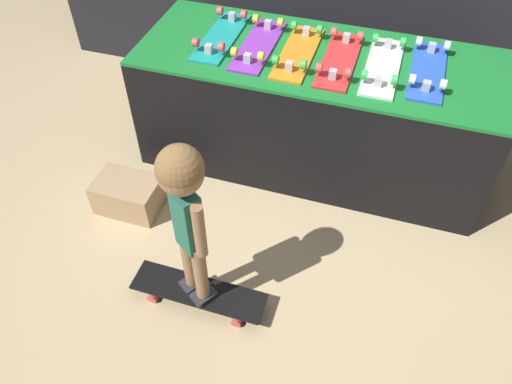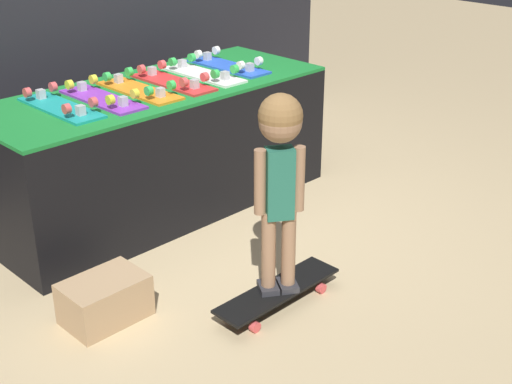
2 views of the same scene
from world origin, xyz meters
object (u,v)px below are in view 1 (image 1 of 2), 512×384
skateboard_teal_on_rack (221,35)px  skateboard_orange_on_rack (298,51)px  skateboard_on_floor (199,292)px  child (185,202)px  skateboard_blue_on_rack (428,69)px  storage_box (128,195)px  skateboard_red_on_rack (340,59)px  skateboard_purple_on_rack (258,44)px  skateboard_white_on_rack (383,65)px

skateboard_teal_on_rack → skateboard_orange_on_rack: size_ratio=1.00×
skateboard_on_floor → child: size_ratio=0.72×
skateboard_blue_on_rack → skateboard_on_floor: (-0.89, -1.30, -0.71)m
skateboard_teal_on_rack → skateboard_on_floor: (0.32, -1.30, -0.71)m
skateboard_blue_on_rack → child: 1.58m
child → skateboard_orange_on_rack: bearing=115.2°
skateboard_orange_on_rack → storage_box: 1.32m
skateboard_teal_on_rack → skateboard_on_floor: bearing=-76.2°
skateboard_orange_on_rack → skateboard_red_on_rack: same height
skateboard_purple_on_rack → skateboard_red_on_rack: (0.48, -0.01, 0.00)m
skateboard_purple_on_rack → child: bearing=-86.5°
skateboard_red_on_rack → skateboard_white_on_rack: bearing=1.4°
skateboard_on_floor → skateboard_white_on_rack: bearing=62.8°
storage_box → skateboard_blue_on_rack: bearing=27.6°
child → skateboard_red_on_rack: bearing=104.7°
skateboard_red_on_rack → skateboard_on_floor: skateboard_red_on_rack is taller
child → skateboard_teal_on_rack: bearing=136.4°
skateboard_white_on_rack → skateboard_orange_on_rack: bearing=-179.8°
skateboard_red_on_rack → child: child is taller
skateboard_orange_on_rack → child: bearing=-97.5°
skateboard_teal_on_rack → skateboard_white_on_rack: (0.97, -0.04, 0.00)m
skateboard_purple_on_rack → skateboard_red_on_rack: same height
skateboard_teal_on_rack → skateboard_red_on_rack: size_ratio=1.00×
skateboard_teal_on_rack → storage_box: size_ratio=1.59×
skateboard_orange_on_rack → skateboard_white_on_rack: 0.48m
skateboard_blue_on_rack → child: bearing=-124.4°
skateboard_teal_on_rack → skateboard_red_on_rack: 0.73m
skateboard_red_on_rack → skateboard_on_floor: (-0.41, -1.26, -0.71)m
skateboard_orange_on_rack → child: size_ratio=0.62×
child → skateboard_on_floor: bearing=-83.9°
skateboard_white_on_rack → skateboard_red_on_rack: bearing=-178.6°
skateboard_red_on_rack → child: bearing=-107.9°
skateboard_teal_on_rack → skateboard_purple_on_rack: (0.24, -0.03, 0.00)m
skateboard_teal_on_rack → skateboard_blue_on_rack: size_ratio=1.00×
skateboard_red_on_rack → skateboard_blue_on_rack: size_ratio=1.00×
skateboard_blue_on_rack → skateboard_on_floor: 1.73m
skateboard_teal_on_rack → skateboard_orange_on_rack: same height
storage_box → child: bearing=-36.8°
skateboard_purple_on_rack → child: size_ratio=0.62×
skateboard_orange_on_rack → skateboard_on_floor: size_ratio=0.86×
skateboard_teal_on_rack → skateboard_blue_on_rack: same height
skateboard_teal_on_rack → skateboard_blue_on_rack: bearing=0.0°
skateboard_purple_on_rack → skateboard_orange_on_rack: same height
skateboard_white_on_rack → skateboard_blue_on_rack: same height
skateboard_orange_on_rack → skateboard_blue_on_rack: size_ratio=1.00×
skateboard_purple_on_rack → skateboard_on_floor: (0.08, -1.27, -0.71)m
skateboard_orange_on_rack → skateboard_white_on_rack: bearing=0.2°
skateboard_teal_on_rack → skateboard_red_on_rack: bearing=-3.2°
skateboard_teal_on_rack → child: size_ratio=0.62×
skateboard_teal_on_rack → storage_box: skateboard_teal_on_rack is taller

